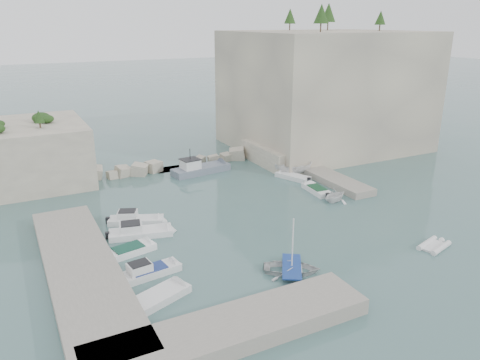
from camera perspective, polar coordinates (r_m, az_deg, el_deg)
name	(u,v)px	position (r m, az deg, el deg)	size (l,w,h in m)	color
ground	(269,229)	(43.91, 3.60, -5.96)	(400.00, 400.00, 0.00)	#496D6C
cliff_east	(324,90)	(72.55, 10.24, 10.71)	(26.00, 22.00, 17.00)	beige
cliff_terrace	(284,153)	(64.35, 5.42, 3.31)	(8.00, 10.00, 2.50)	beige
outcrop_west	(15,155)	(60.97, -25.77, 2.80)	(16.00, 14.00, 7.00)	beige
quay_west	(82,271)	(37.79, -18.70, -10.43)	(5.00, 24.00, 1.10)	#9E9689
quay_south	(233,329)	(29.98, -0.86, -17.69)	(18.00, 4.00, 1.10)	#9E9689
ledge_east	(322,174)	(58.61, 10.00, 0.67)	(3.00, 16.00, 0.80)	#9E9689
breakwater	(178,163)	(62.03, -7.61, 2.10)	(28.00, 3.00, 1.40)	beige
motorboat_a	(136,223)	(46.14, -12.52, -5.13)	(5.65, 1.68, 1.40)	silver
motorboat_b	(141,235)	(43.50, -11.98, -6.62)	(6.14, 2.01, 1.40)	white
motorboat_c	(129,253)	(40.53, -13.41, -8.71)	(4.86, 1.77, 0.70)	white
motorboat_d	(149,275)	(37.01, -10.99, -11.35)	(5.32, 1.58, 1.40)	silver
motorboat_e	(161,299)	(34.08, -9.66, -14.14)	(4.64, 1.90, 0.70)	silver
rowboat	(292,272)	(36.99, 6.30, -11.11)	(3.11, 4.35, 0.90)	silver
inflatable_dinghy	(434,247)	(43.70, 22.54, -7.61)	(3.26, 1.58, 0.44)	silver
tender_east_a	(335,201)	(51.31, 11.46, -2.56)	(2.74, 3.17, 1.67)	white
tender_east_b	(317,192)	(53.61, 9.33, -1.48)	(4.66, 1.59, 0.70)	white
tender_east_c	(293,179)	(57.77, 6.45, 0.15)	(4.83, 1.56, 0.70)	white
tender_east_d	(293,175)	(59.36, 6.47, 0.67)	(1.77, 4.72, 1.82)	white
work_boat	(201,173)	(59.91, -4.77, 0.89)	(8.25, 2.44, 2.20)	slate
rowboat_mast	(293,242)	(35.79, 6.45, -7.57)	(0.10, 0.10, 4.20)	white
vegetation	(293,24)	(70.03, 6.42, 18.35)	(53.48, 13.88, 13.40)	#1E4219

